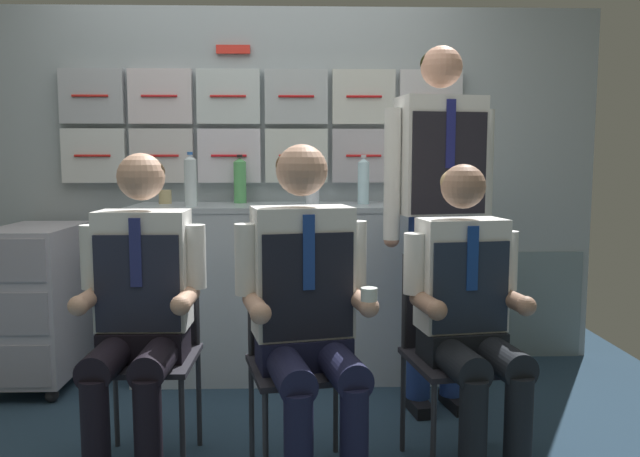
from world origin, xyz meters
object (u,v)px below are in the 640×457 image
at_px(service_trolley, 39,300).
at_px(water_bottle_tall, 312,181).
at_px(crew_member_right, 307,300).
at_px(crew_member_left, 139,300).
at_px(folding_chair_by_counter, 452,334).
at_px(folding_chair_left, 150,333).
at_px(paper_cup_tan, 165,196).
at_px(crew_member_standing, 439,193).
at_px(folding_chair_right, 298,340).
at_px(crew_member_by_counter, 469,309).

distance_m(service_trolley, water_bottle_tall, 1.65).
bearing_deg(crew_member_right, service_trolley, 142.00).
height_order(crew_member_left, folding_chair_by_counter, crew_member_left).
bearing_deg(crew_member_right, folding_chair_left, 157.15).
relative_size(service_trolley, crew_member_left, 0.69).
bearing_deg(crew_member_left, paper_cup_tan, 97.18).
distance_m(folding_chair_by_counter, crew_member_standing, 0.77).
bearing_deg(service_trolley, folding_chair_left, -46.88).
distance_m(folding_chair_right, crew_member_standing, 1.06).
bearing_deg(folding_chair_by_counter, crew_member_by_counter, -81.02).
bearing_deg(crew_member_standing, crew_member_right, -131.18).
height_order(folding_chair_left, folding_chair_right, same).
distance_m(folding_chair_left, folding_chair_right, 0.63).
bearing_deg(paper_cup_tan, crew_member_by_counter, -42.59).
bearing_deg(crew_member_right, folding_chair_by_counter, 20.11).
xyz_separation_m(folding_chair_right, crew_member_right, (0.03, -0.15, 0.20)).
distance_m(crew_member_left, folding_chair_right, 0.64).
bearing_deg(crew_member_by_counter, folding_chair_left, 170.42).
bearing_deg(water_bottle_tall, crew_member_standing, -39.95).
bearing_deg(folding_chair_right, paper_cup_tan, 122.37).
bearing_deg(paper_cup_tan, crew_member_right, -59.55).
xyz_separation_m(crew_member_right, crew_member_standing, (0.65, 0.74, 0.36)).
xyz_separation_m(service_trolley, crew_member_by_counter, (2.10, -1.09, 0.20)).
xyz_separation_m(service_trolley, crew_member_standing, (2.12, -0.40, 0.61)).
relative_size(crew_member_left, crew_member_by_counter, 1.04).
distance_m(folding_chair_left, crew_member_by_counter, 1.30).
bearing_deg(crew_member_by_counter, folding_chair_by_counter, 98.98).
bearing_deg(water_bottle_tall, folding_chair_right, -94.02).
xyz_separation_m(crew_member_standing, paper_cup_tan, (-1.46, 0.64, -0.05)).
height_order(folding_chair_by_counter, crew_member_standing, crew_member_standing).
distance_m(service_trolley, folding_chair_left, 1.20).
xyz_separation_m(crew_member_left, folding_chair_by_counter, (1.25, 0.11, -0.18)).
bearing_deg(crew_member_right, crew_member_by_counter, 5.33).
xyz_separation_m(folding_chair_left, folding_chair_by_counter, (1.25, -0.05, 0.00)).
bearing_deg(crew_member_by_counter, crew_member_standing, 88.03).
bearing_deg(service_trolley, folding_chair_right, -34.69).
bearing_deg(paper_cup_tan, crew_member_standing, -23.54).
bearing_deg(crew_member_left, folding_chair_left, 89.31).
bearing_deg(folding_chair_left, crew_member_by_counter, -9.58).
distance_m(folding_chair_right, paper_cup_tan, 1.54).
bearing_deg(water_bottle_tall, folding_chair_left, -125.29).
bearing_deg(service_trolley, water_bottle_tall, 4.07).
height_order(crew_member_left, water_bottle_tall, water_bottle_tall).
height_order(folding_chair_right, crew_member_right, crew_member_right).
xyz_separation_m(folding_chair_left, crew_member_right, (0.65, -0.27, 0.20)).
relative_size(service_trolley, folding_chair_left, 1.03).
xyz_separation_m(folding_chair_left, folding_chair_right, (0.62, -0.12, 0.00)).
distance_m(service_trolley, folding_chair_right, 1.74).
bearing_deg(folding_chair_by_counter, paper_cup_tan, 140.61).
bearing_deg(crew_member_standing, paper_cup_tan, 156.46).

